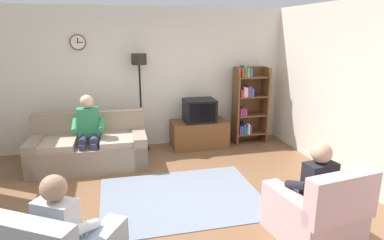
% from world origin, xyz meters
% --- Properties ---
extents(ground_plane, '(12.00, 12.00, 0.00)m').
position_xyz_m(ground_plane, '(0.00, 0.00, 0.00)').
color(ground_plane, brown).
extents(back_wall_assembly, '(6.20, 0.17, 2.70)m').
position_xyz_m(back_wall_assembly, '(-0.00, 2.66, 1.35)').
color(back_wall_assembly, silver).
rests_on(back_wall_assembly, ground_plane).
extents(right_wall, '(0.12, 5.80, 2.70)m').
position_xyz_m(right_wall, '(2.86, 0.00, 1.35)').
color(right_wall, silver).
rests_on(right_wall, ground_plane).
extents(couch, '(1.92, 0.93, 0.90)m').
position_xyz_m(couch, '(-1.06, 1.73, 0.31)').
color(couch, gray).
rests_on(couch, ground_plane).
extents(tv_stand, '(1.10, 0.56, 0.53)m').
position_xyz_m(tv_stand, '(1.00, 2.25, 0.26)').
color(tv_stand, brown).
rests_on(tv_stand, ground_plane).
extents(tv, '(0.60, 0.49, 0.44)m').
position_xyz_m(tv, '(1.00, 2.23, 0.75)').
color(tv, black).
rests_on(tv, tv_stand).
extents(bookshelf, '(0.68, 0.36, 1.59)m').
position_xyz_m(bookshelf, '(2.05, 2.32, 0.82)').
color(bookshelf, brown).
rests_on(bookshelf, ground_plane).
extents(floor_lamp, '(0.28, 0.28, 1.85)m').
position_xyz_m(floor_lamp, '(-0.12, 2.35, 1.45)').
color(floor_lamp, black).
rests_on(floor_lamp, ground_plane).
extents(armchair_near_bookshelf, '(0.91, 0.98, 0.90)m').
position_xyz_m(armchair_near_bookshelf, '(1.46, -1.01, 0.29)').
color(armchair_near_bookshelf, beige).
rests_on(armchair_near_bookshelf, ground_plane).
extents(area_rug, '(2.20, 1.70, 0.01)m').
position_xyz_m(area_rug, '(0.22, 0.25, 0.01)').
color(area_rug, slate).
rests_on(area_rug, ground_plane).
extents(person_on_couch, '(0.52, 0.54, 1.24)m').
position_xyz_m(person_on_couch, '(-1.05, 1.62, 0.70)').
color(person_on_couch, '#338C59').
rests_on(person_on_couch, ground_plane).
extents(person_in_left_armchair, '(0.61, 0.64, 1.12)m').
position_xyz_m(person_in_left_armchair, '(-1.10, -1.13, 0.60)').
color(person_in_left_armchair, silver).
rests_on(person_in_left_armchair, ground_plane).
extents(person_in_right_armchair, '(0.55, 0.57, 1.12)m').
position_xyz_m(person_in_right_armchair, '(1.45, -0.92, 0.60)').
color(person_in_right_armchair, black).
rests_on(person_in_right_armchair, ground_plane).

